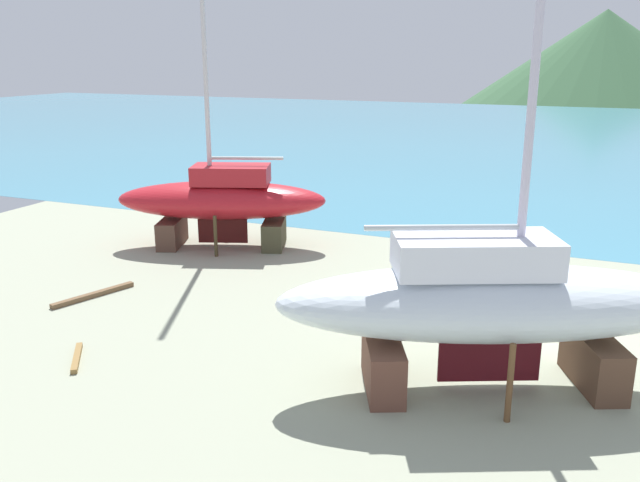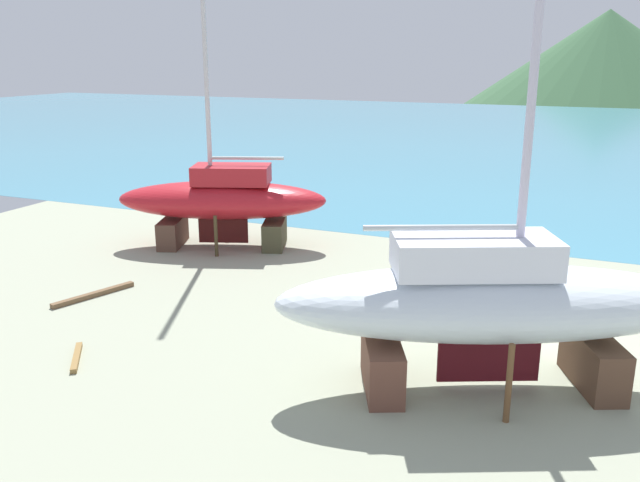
# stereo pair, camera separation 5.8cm
# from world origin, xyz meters

# --- Properties ---
(ground_plane) EXTENTS (44.98, 44.98, 0.00)m
(ground_plane) POSITION_xyz_m (0.00, -4.79, 0.00)
(ground_plane) COLOR #979D84
(sea_water) EXTENTS (171.38, 69.44, 0.01)m
(sea_water) POSITION_xyz_m (0.00, 41.17, 0.00)
(sea_water) COLOR teal
(sea_water) RESTS_ON ground
(headland_hill) EXTENTS (94.36, 94.36, 32.45)m
(headland_hill) POSITION_xyz_m (-0.29, 153.92, 0.00)
(headland_hill) COLOR #375E3B
(headland_hill) RESTS_ON ground
(sailboat_far_slipway) EXTENTS (8.94, 5.83, 12.59)m
(sailboat_far_slipway) POSITION_xyz_m (-0.65, -3.83, 1.88)
(sailboat_far_slipway) COLOR brown
(sailboat_far_slipway) RESTS_ON ground
(sailboat_small_center) EXTENTS (7.68, 4.75, 12.03)m
(sailboat_small_center) POSITION_xyz_m (-10.99, 3.16, 1.68)
(sailboat_small_center) COLOR brown
(sailboat_small_center) RESTS_ON ground
(worker) EXTENTS (0.44, 0.25, 1.69)m
(worker) POSITION_xyz_m (-2.61, 1.56, 0.88)
(worker) COLOR maroon
(worker) RESTS_ON ground
(timber_short_skew) EXTENTS (0.97, 2.44, 0.13)m
(timber_short_skew) POSITION_xyz_m (-11.71, -2.80, 0.07)
(timber_short_skew) COLOR brown
(timber_short_skew) RESTS_ON ground
(timber_short_cross) EXTENTS (0.98, 1.23, 0.11)m
(timber_short_cross) POSITION_xyz_m (-9.30, -6.13, 0.05)
(timber_short_cross) COLOR olive
(timber_short_cross) RESTS_ON ground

